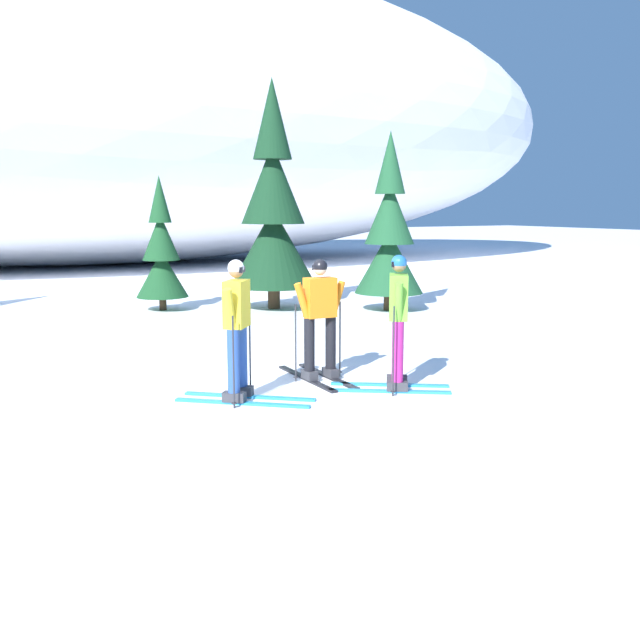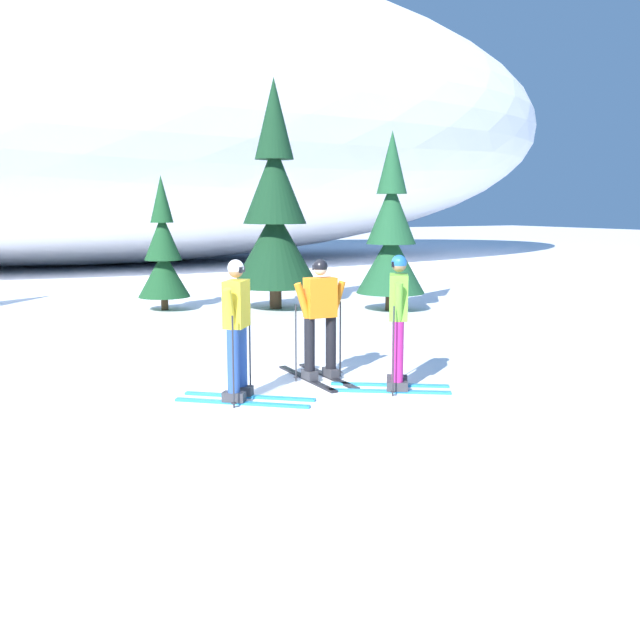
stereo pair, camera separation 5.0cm
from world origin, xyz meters
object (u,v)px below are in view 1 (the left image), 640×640
pine_tree_center (161,255)px  skier_orange_jacket (320,317)px  skier_yellow_jacket (238,328)px  pine_tree_center_right (273,214)px  skier_lime_jacket (398,318)px  pine_tree_far_right (389,236)px

pine_tree_center → skier_orange_jacket: bearing=-90.2°
skier_yellow_jacket → pine_tree_center_right: bearing=62.1°
skier_yellow_jacket → skier_lime_jacket: size_ratio=0.99×
skier_yellow_jacket → pine_tree_far_right: bearing=43.4°
pine_tree_center → pine_tree_far_right: 5.36m
skier_orange_jacket → pine_tree_center: 7.91m
skier_yellow_jacket → skier_orange_jacket: skier_yellow_jacket is taller
skier_orange_jacket → pine_tree_far_right: pine_tree_far_right is taller
skier_lime_jacket → pine_tree_center_right: 8.15m
skier_orange_jacket → pine_tree_far_right: bearing=48.5°
pine_tree_center_right → skier_yellow_jacket: bearing=-117.9°
skier_yellow_jacket → pine_tree_far_right: pine_tree_far_right is taller
skier_lime_jacket → pine_tree_center: size_ratio=0.58×
pine_tree_center_right → pine_tree_far_right: pine_tree_center_right is taller
skier_lime_jacket → pine_tree_center: 8.90m
skier_orange_jacket → pine_tree_center: size_ratio=0.55×
skier_orange_jacket → pine_tree_center: bearing=89.8°
skier_orange_jacket → skier_lime_jacket: bearing=-56.4°
skier_yellow_jacket → pine_tree_far_right: size_ratio=0.43×
skier_yellow_jacket → pine_tree_center: size_ratio=0.57×
pine_tree_center → pine_tree_center_right: (2.42, -1.03, 0.93)m
pine_tree_center → pine_tree_center_right: 2.79m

